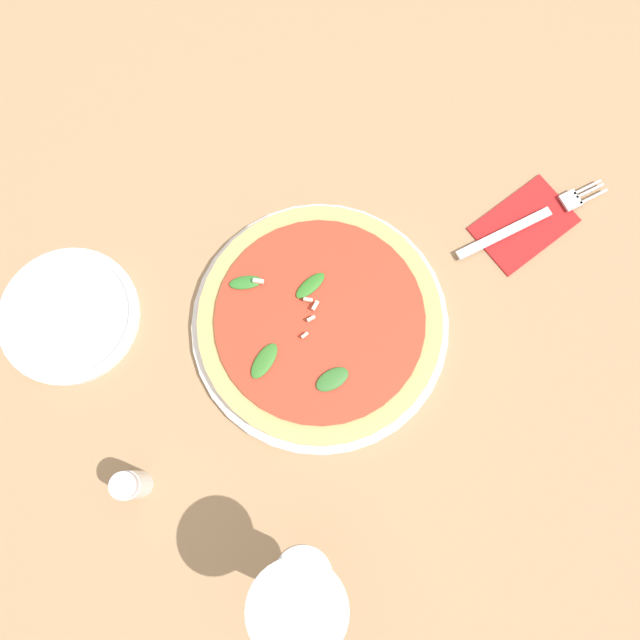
{
  "coord_description": "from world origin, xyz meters",
  "views": [
    {
      "loc": [
        -0.05,
        -0.19,
        0.76
      ],
      "look_at": [
        0.03,
        -0.03,
        0.03
      ],
      "focal_mm": 35.0,
      "sensor_mm": 36.0,
      "label": 1
    }
  ],
  "objects": [
    {
      "name": "ground_plane",
      "position": [
        0.0,
        0.0,
        0.0
      ],
      "size": [
        6.0,
        6.0,
        0.0
      ],
      "primitive_type": "plane",
      "color": "#9E7A56"
    },
    {
      "name": "pizza_arugula_main",
      "position": [
        0.02,
        -0.03,
        0.02
      ],
      "size": [
        0.32,
        0.32,
        0.05
      ],
      "color": "white",
      "rests_on": "ground_plane"
    },
    {
      "name": "wine_glass",
      "position": [
        -0.11,
        -0.28,
        0.13
      ],
      "size": [
        0.09,
        0.09,
        0.18
      ],
      "color": "white",
      "rests_on": "ground_plane"
    },
    {
      "name": "napkin",
      "position": [
        0.32,
        -0.01,
        0.0
      ],
      "size": [
        0.14,
        0.11,
        0.01
      ],
      "rotation": [
        0.0,
        0.0,
        0.23
      ],
      "color": "#B21E1E",
      "rests_on": "ground_plane"
    },
    {
      "name": "fork",
      "position": [
        0.33,
        -0.01,
        0.01
      ],
      "size": [
        0.22,
        0.03,
        0.0
      ],
      "rotation": [
        0.0,
        0.0,
        0.05
      ],
      "color": "silver",
      "rests_on": "ground_plane"
    },
    {
      "name": "side_plate_white",
      "position": [
        -0.26,
        0.11,
        0.01
      ],
      "size": [
        0.18,
        0.18,
        0.02
      ],
      "color": "white",
      "rests_on": "ground_plane"
    },
    {
      "name": "shaker_pepper",
      "position": [
        -0.25,
        -0.11,
        0.03
      ],
      "size": [
        0.03,
        0.03,
        0.07
      ],
      "color": "silver",
      "rests_on": "ground_plane"
    }
  ]
}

